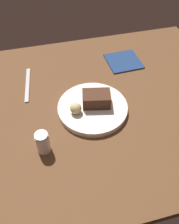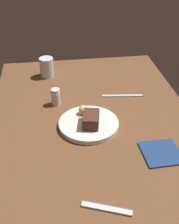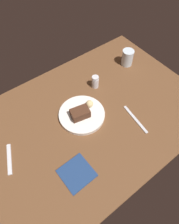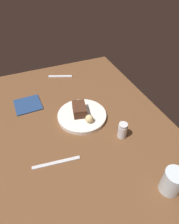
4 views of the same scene
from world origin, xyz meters
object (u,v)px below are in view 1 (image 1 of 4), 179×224
object	(u,v)px
dessert_plate	(93,108)
folded_napkin	(123,61)
butter_knife	(28,85)
salt_shaker	(43,143)
chocolate_cake_slice	(96,99)
bread_roll	(76,108)

from	to	relation	value
dessert_plate	folded_napkin	xyz separation A→B (cm)	(-19.75, -23.40, -0.72)
butter_knife	folded_napkin	size ratio (longest dim) A/B	1.41
salt_shaker	butter_knife	size ratio (longest dim) A/B	0.40
butter_knife	folded_napkin	bearing A→B (deg)	103.56
butter_knife	chocolate_cake_slice	bearing A→B (deg)	58.01
chocolate_cake_slice	butter_knife	xyz separation A→B (cm)	(22.22, -17.97, -4.10)
dessert_plate	salt_shaker	bearing A→B (deg)	33.51
bread_roll	folded_napkin	bearing A→B (deg)	-136.26
butter_knife	bread_roll	bearing A→B (deg)	43.00
dessert_plate	salt_shaker	world-z (taller)	salt_shaker
chocolate_cake_slice	bread_roll	world-z (taller)	chocolate_cake_slice
dessert_plate	salt_shaker	distance (cm)	22.11
butter_knife	dessert_plate	bearing A→B (deg)	54.89
folded_napkin	salt_shaker	bearing A→B (deg)	43.03
salt_shaker	folded_napkin	bearing A→B (deg)	-136.97
bread_roll	butter_knife	bearing A→B (deg)	-53.96
chocolate_cake_slice	butter_knife	bearing A→B (deg)	-38.95
chocolate_cake_slice	bread_roll	bearing A→B (deg)	15.54
bread_roll	folded_napkin	xyz separation A→B (cm)	(-25.88, -24.77, -3.66)
dessert_plate	folded_napkin	world-z (taller)	dessert_plate
dessert_plate	butter_knife	world-z (taller)	dessert_plate
dessert_plate	bread_roll	world-z (taller)	bread_roll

